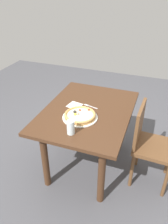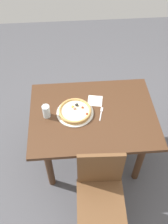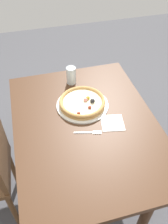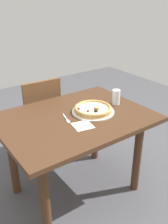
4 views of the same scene
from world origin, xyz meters
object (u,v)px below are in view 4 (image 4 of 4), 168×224
object	(u,v)px
pizza	(93,109)
fork	(67,119)
chair_near	(39,115)
drinking_glass	(116,97)
napkin	(83,126)
plate	(93,112)
dining_table	(75,130)

from	to	relation	value
pizza	fork	world-z (taller)	pizza
chair_near	drinking_glass	bearing A→B (deg)	-54.41
napkin	fork	bearing A→B (deg)	-75.53
chair_near	pizza	distance (m)	0.75
napkin	plate	bearing A→B (deg)	-145.36
drinking_glass	chair_near	bearing A→B (deg)	-56.93
chair_near	fork	size ratio (longest dim) A/B	5.48
pizza	drinking_glass	size ratio (longest dim) A/B	2.35
dining_table	napkin	size ratio (longest dim) A/B	8.48
plate	napkin	size ratio (longest dim) A/B	2.48
pizza	fork	xyz separation A→B (m)	(0.24, -0.02, -0.03)
napkin	dining_table	bearing A→B (deg)	-102.79
fork	drinking_glass	size ratio (longest dim) A/B	1.25
pizza	napkin	xyz separation A→B (m)	(0.20, 0.14, -0.03)
plate	fork	world-z (taller)	plate
dining_table	pizza	size ratio (longest dim) A/B	3.86
dining_table	plate	bearing A→B (deg)	172.75
dining_table	plate	distance (m)	0.21
plate	pizza	distance (m)	0.03
chair_near	drinking_glass	xyz separation A→B (m)	(-0.43, 0.66, 0.32)
dining_table	napkin	bearing A→B (deg)	77.21
chair_near	plate	xyz separation A→B (m)	(-0.17, 0.68, 0.26)
dining_table	fork	distance (m)	0.15
chair_near	napkin	size ratio (longest dim) A/B	6.41
dining_table	chair_near	world-z (taller)	chair_near
drinking_glass	plate	bearing A→B (deg)	3.15
chair_near	napkin	world-z (taller)	chair_near
pizza	drinking_glass	distance (m)	0.27
pizza	napkin	bearing A→B (deg)	34.58
dining_table	pizza	xyz separation A→B (m)	(-0.17, 0.02, 0.15)
napkin	pizza	bearing A→B (deg)	-145.42
plate	dining_table	bearing A→B (deg)	-7.25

